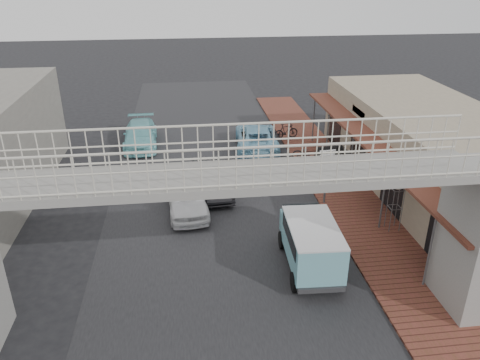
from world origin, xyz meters
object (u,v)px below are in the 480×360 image
object	(u,v)px
motorcycle_far	(286,131)
street_clock	(398,185)
motorcycle_near	(309,153)
angkot_far	(140,135)
angkot_van	(311,240)
dark_sedan	(212,179)
arrow_sign	(343,155)
white_hatchback	(186,196)
angkot_curb	(257,137)

from	to	relation	value
motorcycle_far	street_clock	xyz separation A→B (m)	(2.09, -11.79, 1.59)
motorcycle_near	angkot_far	bearing A→B (deg)	85.89
angkot_far	angkot_van	size ratio (longest dim) A/B	1.22
dark_sedan	arrow_sign	world-z (taller)	arrow_sign
angkot_van	motorcycle_far	bearing A→B (deg)	83.95
white_hatchback	arrow_sign	size ratio (longest dim) A/B	1.46
motorcycle_near	street_clock	world-z (taller)	street_clock
motorcycle_near	angkot_curb	bearing A→B (deg)	63.68
angkot_far	angkot_van	world-z (taller)	angkot_van
angkot_curb	angkot_van	world-z (taller)	angkot_van
dark_sedan	angkot_curb	distance (m)	6.52
motorcycle_near	motorcycle_far	bearing A→B (deg)	25.63
street_clock	motorcycle_far	bearing A→B (deg)	98.32
white_hatchback	dark_sedan	xyz separation A→B (m)	(1.31, 1.77, -0.03)
white_hatchback	angkot_far	size ratio (longest dim) A/B	0.89
angkot_curb	angkot_van	size ratio (longest dim) A/B	1.33
angkot_curb	street_clock	bearing A→B (deg)	117.36
white_hatchback	arrow_sign	xyz separation A→B (m)	(7.24, -0.21, 1.76)
dark_sedan	motorcycle_far	world-z (taller)	dark_sedan
white_hatchback	dark_sedan	distance (m)	2.20
motorcycle_far	motorcycle_near	bearing A→B (deg)	172.49
angkot_curb	motorcycle_far	world-z (taller)	angkot_curb
white_hatchback	motorcycle_near	bearing A→B (deg)	29.56
white_hatchback	motorcycle_far	bearing A→B (deg)	48.27
angkot_van	arrow_sign	bearing A→B (deg)	63.55
street_clock	arrow_sign	bearing A→B (deg)	116.08
angkot_far	motorcycle_far	distance (m)	9.30
angkot_van	motorcycle_near	bearing A→B (deg)	78.11
angkot_curb	angkot_far	world-z (taller)	angkot_curb
dark_sedan	angkot_curb	world-z (taller)	angkot_curb
arrow_sign	angkot_far	bearing A→B (deg)	131.16
white_hatchback	angkot_far	xyz separation A→B (m)	(-2.69, 9.01, -0.03)
motorcycle_near	motorcycle_far	world-z (taller)	motorcycle_far
dark_sedan	motorcycle_far	size ratio (longest dim) A/B	2.57
angkot_curb	motorcycle_near	bearing A→B (deg)	140.04
dark_sedan	arrow_sign	size ratio (longest dim) A/B	1.46
angkot_curb	angkot_far	xyz separation A→B (m)	(-7.16, 1.53, -0.04)
arrow_sign	dark_sedan	bearing A→B (deg)	155.52
angkot_far	motorcycle_near	bearing A→B (deg)	-24.99
angkot_van	motorcycle_far	size ratio (longest dim) A/B	2.39
angkot_curb	angkot_van	bearing A→B (deg)	95.43
motorcycle_far	arrow_sign	distance (m)	9.24
dark_sedan	angkot_far	bearing A→B (deg)	113.54
angkot_far	street_clock	distance (m)	16.60
angkot_far	angkot_curb	bearing A→B (deg)	-13.96
dark_sedan	motorcycle_near	distance (m)	6.53
angkot_far	street_clock	world-z (taller)	street_clock
white_hatchback	angkot_far	distance (m)	9.40
white_hatchback	arrow_sign	bearing A→B (deg)	-6.55
white_hatchback	angkot_van	world-z (taller)	angkot_van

